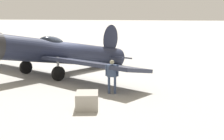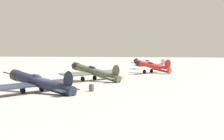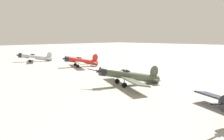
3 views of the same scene
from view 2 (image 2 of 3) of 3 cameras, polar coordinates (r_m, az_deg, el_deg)
ground_plane at (r=46.21m, az=-10.62°, el=-3.55°), size 400.00×400.00×0.00m
airplane_foreground at (r=46.46m, az=-11.10°, el=-1.90°), size 11.44×13.11×3.19m
airplane_mid_apron at (r=62.64m, az=-2.77°, el=-0.32°), size 10.34×12.80×3.20m
airplane_far_line at (r=83.25m, az=6.14°, el=0.54°), size 9.52×11.60×3.27m
airplane_outer_stand at (r=103.15m, az=5.69°, el=0.98°), size 9.78×12.32×2.94m
fuel_drum at (r=47.49m, az=-3.19°, el=-2.75°), size 0.67×0.67×0.92m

